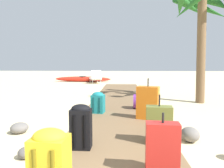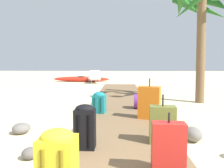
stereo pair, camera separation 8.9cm
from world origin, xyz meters
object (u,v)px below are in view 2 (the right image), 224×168
duffel_bag_purple (146,101)px  backpack_yellow (58,162)px  backpack_teal (99,102)px  suitcase_red (168,149)px  suitcase_orange (149,103)px  palm_tree_far_right (201,12)px  lounge_chair (94,78)px  suitcase_olive (162,125)px  backpack_black (85,125)px  kayak (81,79)px

duffel_bag_purple → backpack_yellow: 3.79m
backpack_teal → backpack_yellow: backpack_yellow is taller
suitcase_red → backpack_teal: suitcase_red is taller
suitcase_orange → palm_tree_far_right: size_ratio=0.23×
backpack_teal → lounge_chair: 8.42m
suitcase_olive → backpack_black: size_ratio=1.17×
suitcase_red → backpack_black: suitcase_red is taller
backpack_teal → backpack_black: 2.06m
backpack_black → backpack_yellow: bearing=-93.1°
backpack_teal → backpack_black: backpack_black is taller
palm_tree_far_right → backpack_black: bearing=-126.2°
backpack_black → lounge_chair: bearing=96.3°
backpack_yellow → lounge_chair: lounge_chair is taller
suitcase_red → duffel_bag_purple: (0.17, 3.19, -0.09)m
kayak → duffel_bag_purple: bearing=-69.8°
backpack_yellow → lounge_chair: (-1.08, 11.44, -0.06)m
duffel_bag_purple → kayak: (-3.26, 8.88, -0.08)m
suitcase_olive → backpack_teal: size_ratio=1.44×
duffel_bag_purple → suitcase_orange: size_ratio=0.73×
suitcase_red → lounge_chair: bearing=100.7°
backpack_teal → suitcase_olive: bearing=-59.5°
backpack_black → palm_tree_far_right: bearing=53.8°
suitcase_olive → backpack_black: 1.09m
suitcase_red → backpack_black: size_ratio=1.08×
kayak → backpack_yellow: bearing=-80.5°
suitcase_olive → kayak: 11.65m
lounge_chair → suitcase_orange: bearing=-76.0°
backpack_teal → lounge_chair: lounge_chair is taller
backpack_teal → duffel_bag_purple: bearing=23.7°
backpack_teal → palm_tree_far_right: bearing=33.3°
lounge_chair → kayak: size_ratio=0.42×
suitcase_olive → kayak: size_ratio=0.18×
duffel_bag_purple → backpack_black: (-1.12, -2.56, 0.13)m
palm_tree_far_right → kayak: size_ratio=0.94×
backpack_yellow → backpack_teal: bearing=89.2°
suitcase_olive → suitcase_red: suitcase_olive is taller
suitcase_red → backpack_teal: size_ratio=1.33×
backpack_black → suitcase_orange: 1.90m
backpack_yellow → suitcase_orange: 2.84m
kayak → backpack_black: bearing=-79.4°
suitcase_orange → palm_tree_far_right: 3.86m
backpack_yellow → kayak: backpack_yellow is taller
backpack_yellow → kayak: size_ratio=0.15×
backpack_black → lounge_chair: (-1.14, 10.40, -0.06)m
backpack_teal → kayak: backpack_teal is taller
suitcase_red → lounge_chair: lounge_chair is taller
suitcase_red → lounge_chair: (-2.09, 11.03, -0.02)m
suitcase_red → palm_tree_far_right: 5.58m
suitcase_olive → suitcase_red: 0.87m
suitcase_olive → lounge_chair: 10.41m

